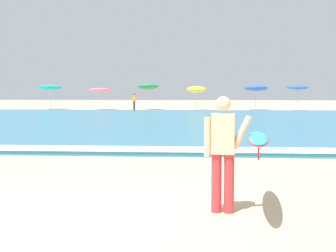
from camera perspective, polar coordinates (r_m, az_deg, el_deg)
name	(u,v)px	position (r m, az deg, el deg)	size (l,w,h in m)	color
ground_plane	(45,215)	(7.29, -14.43, -10.28)	(160.00, 160.00, 0.00)	beige
sea	(163,121)	(26.99, -0.62, 0.58)	(120.00, 28.00, 0.14)	teal
surf_foam	(123,149)	(13.73, -5.38, -2.72)	(120.00, 1.27, 0.01)	white
surfer_with_board	(239,144)	(7.07, 8.46, -2.17)	(1.05, 2.46, 1.73)	red
beach_umbrella_0	(50,88)	(46.92, -13.91, 4.49)	(2.26, 2.29, 2.41)	beige
beach_umbrella_1	(100,90)	(44.82, -8.16, 4.26)	(2.11, 2.12, 2.08)	beige
beach_umbrella_2	(148,86)	(44.84, -2.40, 4.74)	(1.95, 1.99, 2.52)	beige
beach_umbrella_3	(197,89)	(43.47, 3.43, 4.40)	(1.79, 1.83, 2.26)	beige
beach_umbrella_4	(256,88)	(44.21, 10.46, 4.47)	(2.20, 2.22, 2.32)	beige
beach_umbrella_5	(298,87)	(43.86, 15.23, 4.47)	(1.89, 1.90, 2.28)	beige
beachgoer_near_row_left	(134,101)	(42.38, -4.06, 2.97)	(0.32, 0.20, 1.58)	#383842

